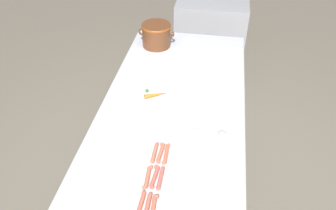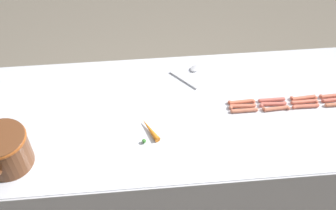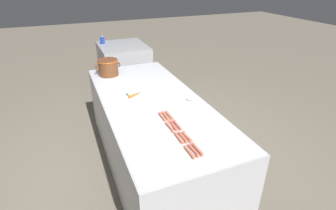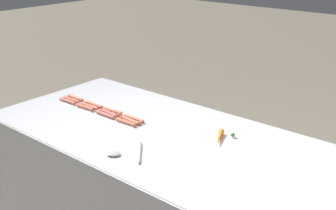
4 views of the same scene
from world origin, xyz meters
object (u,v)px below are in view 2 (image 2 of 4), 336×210
object	(u,v)px
hot_dog_5	(304,102)
hot_dog_6	(273,104)
hot_dog_8	(333,96)
hot_dog_3	(244,110)
hot_dog_2	(276,108)
hot_dog_4	(335,100)
carrot	(150,130)
hot_dog_1	(306,106)
hot_dog_7	(242,106)
hot_dog_10	(272,100)
serving_spoon	(191,72)
bean_pot	(4,149)
hot_dog_11	(241,102)
hot_dog_9	(304,98)

from	to	relation	value
hot_dog_5	hot_dog_6	world-z (taller)	same
hot_dog_6	hot_dog_8	distance (m)	0.37
hot_dog_3	hot_dog_8	xyz separation A→B (m)	(0.07, -0.54, 0.00)
hot_dog_2	hot_dog_3	world-z (taller)	same
hot_dog_4	carrot	xyz separation A→B (m)	(-0.13, 1.09, 0.00)
hot_dog_6	carrot	distance (m)	0.73
hot_dog_1	hot_dog_7	world-z (taller)	same
hot_dog_4	hot_dog_10	size ratio (longest dim) A/B	1.00
hot_dog_2	serving_spoon	bearing A→B (deg)	51.27
hot_dog_1	hot_dog_6	size ratio (longest dim) A/B	1.00
hot_dog_2	hot_dog_6	world-z (taller)	same
hot_dog_4	hot_dog_1	bearing A→B (deg)	100.14
hot_dog_6	hot_dog_5	bearing A→B (deg)	-90.94
hot_dog_7	hot_dog_10	world-z (taller)	same
hot_dog_3	hot_dog_8	world-z (taller)	same
hot_dog_2	bean_pot	world-z (taller)	bean_pot
hot_dog_1	hot_dog_11	distance (m)	0.37
hot_dog_7	hot_dog_10	distance (m)	0.18
hot_dog_9	hot_dog_5	bearing A→B (deg)	169.45
hot_dog_2	hot_dog_6	xyz separation A→B (m)	(0.04, 0.01, 0.00)
hot_dog_5	hot_dog_11	size ratio (longest dim) A/B	1.00
hot_dog_7	hot_dog_9	distance (m)	0.37
hot_dog_9	carrot	size ratio (longest dim) A/B	0.95
hot_dog_2	hot_dog_4	world-z (taller)	same
hot_dog_4	bean_pot	distance (m)	1.83
hot_dog_11	hot_dog_1	bearing A→B (deg)	-100.79
hot_dog_6	hot_dog_3	bearing A→B (deg)	100.89
hot_dog_5	hot_dog_4	bearing A→B (deg)	-89.22
hot_dog_1	bean_pot	xyz separation A→B (m)	(-0.23, 1.62, 0.10)
hot_dog_11	serving_spoon	xyz separation A→B (m)	(0.29, 0.26, -0.00)
hot_dog_8	carrot	world-z (taller)	carrot
serving_spoon	carrot	bearing A→B (deg)	147.79
hot_dog_1	hot_dog_10	world-z (taller)	same
hot_dog_1	hot_dog_5	xyz separation A→B (m)	(0.03, -0.00, 0.00)
hot_dog_1	hot_dog_9	bearing A→B (deg)	-8.77
hot_dog_8	hot_dog_10	xyz separation A→B (m)	(0.00, 0.37, 0.00)
hot_dog_3	hot_dog_11	world-z (taller)	same
hot_dog_10	hot_dog_11	xyz separation A→B (m)	(0.00, 0.18, 0.00)
hot_dog_5	bean_pot	size ratio (longest dim) A/B	0.52
hot_dog_3	hot_dog_4	bearing A→B (deg)	-86.50
hot_dog_10	serving_spoon	xyz separation A→B (m)	(0.29, 0.44, -0.00)
hot_dog_9	hot_dog_11	distance (m)	0.37
hot_dog_6	hot_dog_9	world-z (taller)	same
hot_dog_3	hot_dog_7	xyz separation A→B (m)	(0.03, 0.00, 0.00)
hot_dog_2	hot_dog_11	distance (m)	0.20
hot_dog_1	hot_dog_3	xyz separation A→B (m)	(0.00, 0.36, 0.00)
hot_dog_2	hot_dog_9	size ratio (longest dim) A/B	1.00
hot_dog_5	bean_pot	xyz separation A→B (m)	(-0.26, 1.63, 0.10)
hot_dog_4	hot_dog_6	xyz separation A→B (m)	(0.00, 0.37, 0.00)
bean_pot	serving_spoon	bearing A→B (deg)	-59.74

